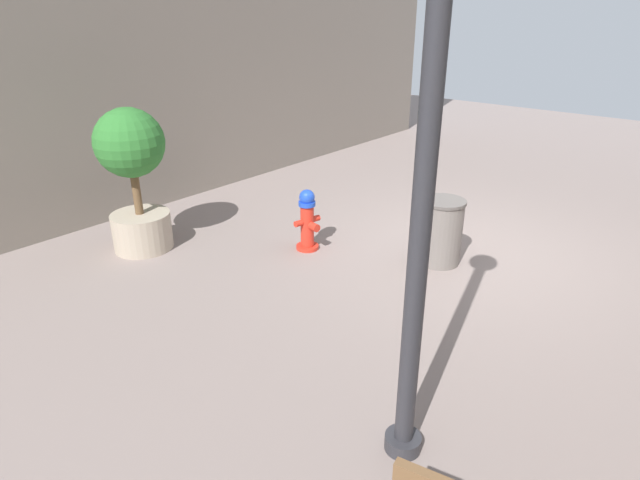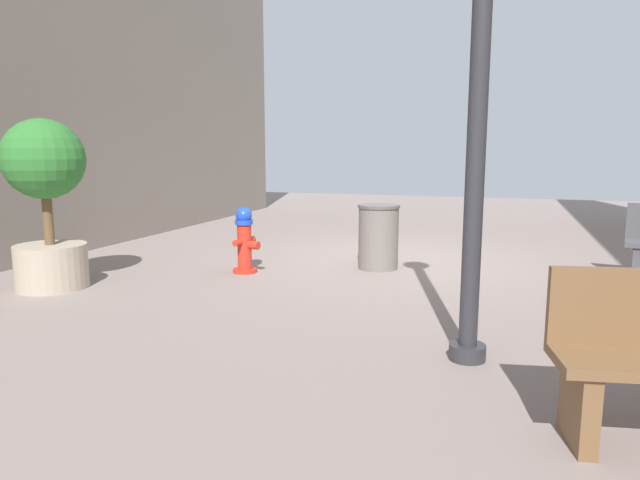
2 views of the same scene
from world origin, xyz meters
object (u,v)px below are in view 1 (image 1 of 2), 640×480
Objects in this scene: fire_hydrant at (307,220)px; street_lamp at (428,138)px; trash_bin at (441,232)px; planter_tree at (133,171)px.

fire_hydrant is 0.22× the size of street_lamp.
fire_hydrant is 4.23m from street_lamp.
fire_hydrant is 1.79m from trash_bin.
planter_tree reaches higher than trash_bin.
planter_tree is 0.50× the size of street_lamp.
street_lamp is 4.45× the size of trash_bin.
planter_tree is at bearing -9.77° from street_lamp.
trash_bin reaches higher than fire_hydrant.
fire_hydrant is 0.44× the size of planter_tree.
trash_bin is (1.38, -3.08, -1.97)m from street_lamp.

